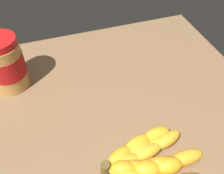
{
  "coord_description": "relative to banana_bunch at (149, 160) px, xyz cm",
  "views": [
    {
      "loc": [
        12.04,
        39.63,
        52.25
      ],
      "look_at": [
        -2.36,
        -3.63,
        5.73
      ],
      "focal_mm": 41.03,
      "sensor_mm": 36.0,
      "label": 1
    }
  ],
  "objects": [
    {
      "name": "ground_plane",
      "position": [
        4.11,
        -16.16,
        -4.13
      ],
      "size": [
        85.7,
        76.87,
        4.97
      ],
      "primitive_type": "cube",
      "color": "brown"
    },
    {
      "name": "peanut_butter_jar",
      "position": [
        26.72,
        -35.25,
        6.05
      ],
      "size": [
        10.06,
        10.06,
        15.64
      ],
      "color": "#BF8442",
      "rests_on": "ground_plane"
    },
    {
      "name": "banana_bunch",
      "position": [
        0.0,
        0.0,
        0.0
      ],
      "size": [
        22.49,
        17.05,
        3.78
      ],
      "color": "orange",
      "rests_on": "ground_plane"
    }
  ]
}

